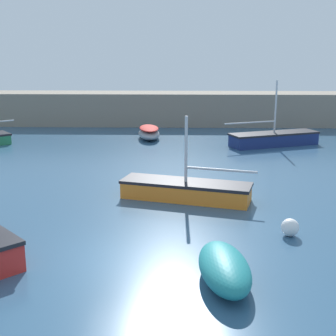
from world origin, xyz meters
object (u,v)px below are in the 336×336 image
(sailboat_twin_hulled, at_px, (274,139))
(mooring_buoy_white, at_px, (290,227))
(rowboat_blue_near, at_px, (224,268))
(rowboat_with_red_cover, at_px, (149,132))
(sailboat_short_mast, at_px, (186,190))

(sailboat_twin_hulled, xyz_separation_m, mooring_buoy_white, (-2.45, -15.55, -0.15))
(rowboat_blue_near, xyz_separation_m, rowboat_with_red_cover, (-3.37, 21.07, 0.02))
(sailboat_twin_hulled, relative_size, sailboat_short_mast, 1.15)
(rowboat_with_red_cover, relative_size, mooring_buoy_white, 6.21)
(rowboat_blue_near, distance_m, rowboat_with_red_cover, 21.33)
(sailboat_twin_hulled, height_order, mooring_buoy_white, sailboat_twin_hulled)
(rowboat_blue_near, xyz_separation_m, mooring_buoy_white, (2.47, 3.28, -0.12))
(sailboat_short_mast, relative_size, mooring_buoy_white, 9.36)
(rowboat_blue_near, bearing_deg, sailboat_twin_hulled, 159.64)
(rowboat_blue_near, relative_size, sailboat_short_mast, 0.57)
(mooring_buoy_white, bearing_deg, sailboat_short_mast, 131.19)
(rowboat_with_red_cover, xyz_separation_m, mooring_buoy_white, (5.84, -17.78, -0.14))
(rowboat_blue_near, height_order, rowboat_with_red_cover, rowboat_with_red_cover)
(rowboat_with_red_cover, bearing_deg, sailboat_short_mast, 2.20)
(rowboat_blue_near, relative_size, mooring_buoy_white, 5.32)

